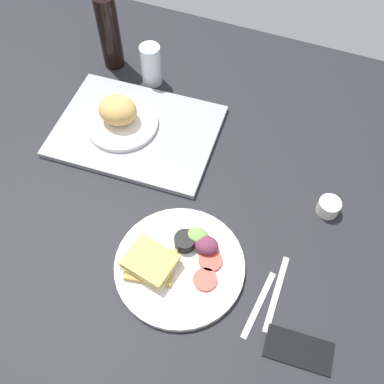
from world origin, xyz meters
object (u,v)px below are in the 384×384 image
serving_tray (136,131)px  bread_plate_near (119,116)px  fork (259,304)px  knife (276,293)px  plate_with_salad (178,262)px  soda_bottle (109,32)px  espresso_cup (329,207)px  cell_phone (299,349)px  drinking_glass (151,65)px

serving_tray → bread_plate_near: size_ratio=2.19×
fork → knife: (3.00, 4.00, 0.00)cm
plate_with_salad → fork: (20.65, -2.40, -1.38)cm
knife → soda_bottle: bearing=50.4°
espresso_cup → bread_plate_near: bearing=174.1°
espresso_cup → serving_tray: bearing=173.9°
plate_with_salad → fork: plate_with_salad is taller
soda_bottle → cell_phone: bearing=-40.8°
bread_plate_near → fork: bread_plate_near is taller
bread_plate_near → cell_phone: bearing=-34.2°
plate_with_salad → drinking_glass: 62.63cm
drinking_glass → knife: 76.02cm
serving_tray → plate_with_salad: plate_with_salad is taller
bread_plate_near → fork: size_ratio=1.21×
plate_with_salad → cell_phone: plate_with_salad is taller
drinking_glass → espresso_cup: drinking_glass is taller
drinking_glass → espresso_cup: size_ratio=2.33×
fork → soda_bottle: bearing=54.6°
plate_with_salad → knife: (23.65, 1.60, -1.38)cm
bread_plate_near → knife: bread_plate_near is taller
cell_phone → espresso_cup: bearing=88.8°
plate_with_salad → knife: plate_with_salad is taller
espresso_cup → plate_with_salad: bearing=-137.3°
espresso_cup → fork: bearing=-107.0°
fork → serving_tray: bearing=59.5°
drinking_glass → cell_phone: (62.12, -63.21, -6.13)cm
soda_bottle → knife: (69.02, -55.91, -11.62)cm
serving_tray → plate_with_salad: (26.46, -33.57, 0.83)cm
serving_tray → bread_plate_near: (-4.92, 0.31, 4.06)cm
plate_with_salad → cell_phone: size_ratio=2.13×
fork → knife: size_ratio=0.89×
serving_tray → drinking_glass: bearing=101.5°
drinking_glass → soda_bottle: size_ratio=0.55×
fork → drinking_glass: bearing=49.0°
cell_phone → drinking_glass: bearing=130.7°
fork → cell_phone: size_ratio=1.18×
drinking_glass → soda_bottle: 15.92cm
bread_plate_near → cell_phone: bread_plate_near is taller
fork → cell_phone: (10.77, -6.44, 0.15)cm
plate_with_salad → cell_phone: (31.42, -8.84, -1.23)cm
espresso_cup → cell_phone: 36.43cm
drinking_glass → cell_phone: 88.84cm
knife → bread_plate_near: bearing=59.0°
serving_tray → cell_phone: bearing=-36.2°
bread_plate_near → cell_phone: size_ratio=1.42×
bread_plate_near → fork: (52.02, -36.28, -4.61)cm
bread_plate_near → plate_with_salad: bearing=-47.2°
fork → plate_with_salad: bearing=90.2°
serving_tray → espresso_cup: size_ratio=8.04×
serving_tray → bread_plate_near: bearing=176.4°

